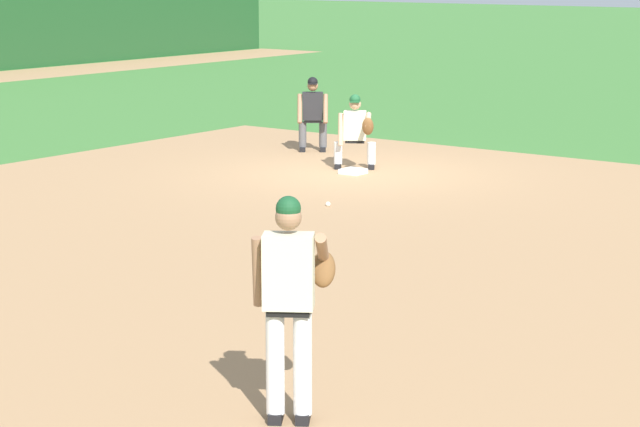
# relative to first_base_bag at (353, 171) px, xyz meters

# --- Properties ---
(ground_plane) EXTENTS (160.00, 160.00, 0.00)m
(ground_plane) POSITION_rel_first_base_bag_xyz_m (0.00, 0.00, -0.04)
(ground_plane) COLOR #3D7533
(infield_dirt_patch) EXTENTS (18.00, 18.00, 0.01)m
(infield_dirt_patch) POSITION_rel_first_base_bag_xyz_m (-5.08, -3.25, -0.04)
(infield_dirt_patch) COLOR #A87F56
(infield_dirt_patch) RESTS_ON ground
(first_base_bag) EXTENTS (0.38, 0.38, 0.09)m
(first_base_bag) POSITION_rel_first_base_bag_xyz_m (0.00, 0.00, 0.00)
(first_base_bag) COLOR white
(first_base_bag) RESTS_ON ground
(baseball) EXTENTS (0.07, 0.07, 0.07)m
(baseball) POSITION_rel_first_base_bag_xyz_m (-2.65, -1.40, -0.01)
(baseball) COLOR white
(baseball) RESTS_ON ground
(pitcher) EXTENTS (0.84, 0.57, 1.86)m
(pitcher) POSITION_rel_first_base_bag_xyz_m (-10.11, -6.48, 1.01)
(pitcher) COLOR black
(pitcher) RESTS_ON ground
(first_baseman) EXTENTS (0.81, 1.04, 1.34)m
(first_baseman) POSITION_rel_first_base_bag_xyz_m (0.44, 0.25, 0.69)
(first_baseman) COLOR black
(first_baseman) RESTS_ON ground
(umpire) EXTENTS (0.65, 0.68, 1.46)m
(umpire) POSITION_rel_first_base_bag_xyz_m (1.70, 2.15, 0.75)
(umpire) COLOR black
(umpire) RESTS_ON ground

